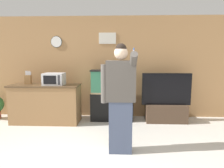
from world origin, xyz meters
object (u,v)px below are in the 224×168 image
Objects in this scene: microwave at (54,79)px; aquarium_on_stand at (112,95)px; counter_island at (46,103)px; person_standing at (120,97)px; tv_on_stand at (166,108)px; knife_block at (28,79)px.

aquarium_on_stand is (1.35, 0.27, -0.43)m from microwave.
counter_island is 0.91× the size of person_standing.
aquarium_on_stand reaches higher than counter_island.
tv_on_stand is 2.03m from person_standing.
microwave is (0.24, -0.04, 0.60)m from counter_island.
counter_island is 2.34m from person_standing.
tv_on_stand is (1.32, -0.08, -0.28)m from aquarium_on_stand.
tv_on_stand is (3.33, 0.10, -0.69)m from knife_block.
person_standing is at bearing -42.07° from microwave.
knife_block reaches higher than counter_island.
microwave is at bearing -10.35° from counter_island.
person_standing reaches higher than tv_on_stand.
person_standing reaches higher than aquarium_on_stand.
tv_on_stand is at bearing 1.74° from knife_block.
counter_island is at bearing 141.07° from person_standing.
tv_on_stand is at bearing 54.95° from person_standing.
knife_block is at bearing 172.07° from microwave.
microwave reaches higher than tv_on_stand.
knife_block is at bearing -178.26° from tv_on_stand.
aquarium_on_stand is (1.58, 0.23, 0.17)m from counter_island.
counter_island is 0.65m from microwave.
person_standing is (0.20, -1.67, 0.31)m from aquarium_on_stand.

